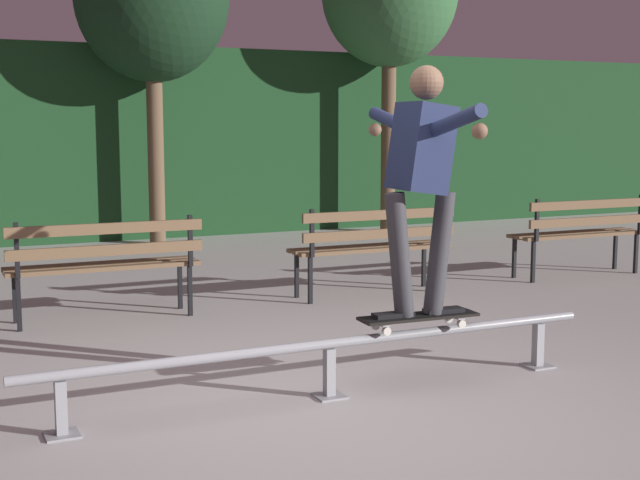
% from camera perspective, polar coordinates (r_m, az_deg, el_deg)
% --- Properties ---
extents(ground_plane, '(90.00, 90.00, 0.00)m').
position_cam_1_polar(ground_plane, '(5.24, 1.71, -10.81)').
color(ground_plane, '#ADAAA8').
extents(hedge_backdrop, '(24.00, 1.20, 2.75)m').
position_cam_1_polar(hedge_backdrop, '(13.19, -15.43, 6.09)').
color(hedge_backdrop, '#193D1E').
rests_on(hedge_backdrop, ground).
extents(grind_rail, '(3.72, 0.18, 0.36)m').
position_cam_1_polar(grind_rail, '(5.35, 0.61, -7.31)').
color(grind_rail, gray).
rests_on(grind_rail, ground).
extents(skateboard, '(0.79, 0.24, 0.09)m').
position_cam_1_polar(skateboard, '(5.61, 6.41, -5.00)').
color(skateboard, black).
rests_on(skateboard, grind_rail).
extents(skateboarder, '(0.62, 1.41, 1.56)m').
position_cam_1_polar(skateboarder, '(5.49, 6.58, 4.59)').
color(skateboarder, black).
rests_on(skateboarder, skateboard).
extents(park_bench_left_center, '(1.60, 0.43, 0.88)m').
position_cam_1_polar(park_bench_left_center, '(7.54, -13.79, -1.16)').
color(park_bench_left_center, black).
rests_on(park_bench_left_center, ground).
extents(park_bench_right_center, '(1.60, 0.43, 0.88)m').
position_cam_1_polar(park_bench_right_center, '(8.42, 3.53, -0.06)').
color(park_bench_right_center, black).
rests_on(park_bench_right_center, ground).
extents(park_bench_rightmost, '(1.60, 0.43, 0.88)m').
position_cam_1_polar(park_bench_rightmost, '(9.90, 16.64, 0.77)').
color(park_bench_rightmost, black).
rests_on(park_bench_rightmost, ground).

